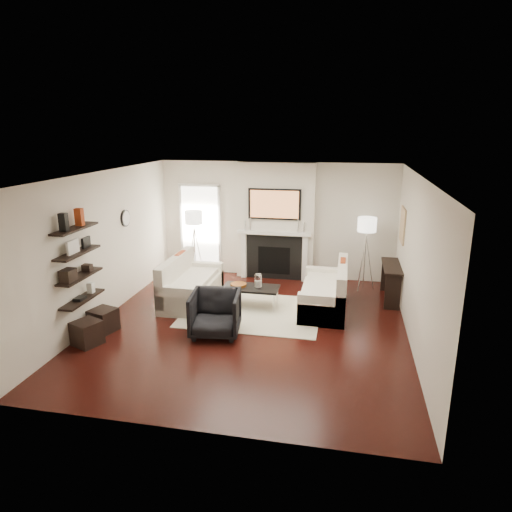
% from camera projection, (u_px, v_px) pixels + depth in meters
% --- Properties ---
extents(room_envelope, '(6.00, 6.00, 6.00)m').
position_uv_depth(room_envelope, '(249.00, 254.00, 7.84)').
color(room_envelope, black).
rests_on(room_envelope, ground).
extents(chimney_breast, '(1.80, 0.25, 2.70)m').
position_uv_depth(chimney_breast, '(275.00, 221.00, 10.55)').
color(chimney_breast, silver).
rests_on(chimney_breast, floor).
extents(fireplace_surround, '(1.30, 0.02, 1.04)m').
position_uv_depth(fireplace_surround, '(274.00, 257.00, 10.65)').
color(fireplace_surround, black).
rests_on(fireplace_surround, floor).
extents(firebox, '(0.75, 0.02, 0.65)m').
position_uv_depth(firebox, '(274.00, 260.00, 10.66)').
color(firebox, black).
rests_on(firebox, floor).
extents(mantel_pilaster_l, '(0.12, 0.08, 1.10)m').
position_uv_depth(mantel_pilaster_l, '(244.00, 255.00, 10.75)').
color(mantel_pilaster_l, white).
rests_on(mantel_pilaster_l, floor).
extents(mantel_pilaster_r, '(0.12, 0.08, 1.10)m').
position_uv_depth(mantel_pilaster_r, '(305.00, 258.00, 10.47)').
color(mantel_pilaster_r, white).
rests_on(mantel_pilaster_r, floor).
extents(mantel_shelf, '(1.70, 0.18, 0.07)m').
position_uv_depth(mantel_shelf, '(274.00, 233.00, 10.44)').
color(mantel_shelf, white).
rests_on(mantel_shelf, chimney_breast).
extents(tv_body, '(1.20, 0.06, 0.70)m').
position_uv_depth(tv_body, '(275.00, 204.00, 10.28)').
color(tv_body, black).
rests_on(tv_body, chimney_breast).
extents(tv_screen, '(1.10, 0.00, 0.62)m').
position_uv_depth(tv_screen, '(274.00, 204.00, 10.25)').
color(tv_screen, '#BF723F').
rests_on(tv_screen, tv_body).
extents(candlestick_l_tall, '(0.04, 0.04, 0.30)m').
position_uv_depth(candlestick_l_tall, '(251.00, 224.00, 10.50)').
color(candlestick_l_tall, silver).
rests_on(candlestick_l_tall, mantel_shelf).
extents(candlestick_l_short, '(0.04, 0.04, 0.24)m').
position_uv_depth(candlestick_l_short, '(245.00, 225.00, 10.53)').
color(candlestick_l_short, silver).
rests_on(candlestick_l_short, mantel_shelf).
extents(candlestick_r_tall, '(0.04, 0.04, 0.30)m').
position_uv_depth(candlestick_r_tall, '(298.00, 226.00, 10.29)').
color(candlestick_r_tall, silver).
rests_on(candlestick_r_tall, mantel_shelf).
extents(candlestick_r_short, '(0.04, 0.04, 0.24)m').
position_uv_depth(candlestick_r_short, '(304.00, 227.00, 10.27)').
color(candlestick_r_short, silver).
rests_on(candlestick_r_short, mantel_shelf).
extents(hallway_panel, '(0.90, 0.02, 2.10)m').
position_uv_depth(hallway_panel, '(201.00, 230.00, 11.08)').
color(hallway_panel, white).
rests_on(hallway_panel, floor).
extents(door_trim_l, '(0.06, 0.06, 2.16)m').
position_uv_depth(door_trim_l, '(182.00, 229.00, 11.15)').
color(door_trim_l, white).
rests_on(door_trim_l, floor).
extents(door_trim_r, '(0.06, 0.06, 2.16)m').
position_uv_depth(door_trim_r, '(220.00, 231.00, 10.97)').
color(door_trim_r, white).
rests_on(door_trim_r, floor).
extents(door_trim_top, '(1.02, 0.06, 0.06)m').
position_uv_depth(door_trim_top, '(199.00, 185.00, 10.77)').
color(door_trim_top, white).
rests_on(door_trim_top, wall_back).
extents(rug, '(2.60, 2.00, 0.01)m').
position_uv_depth(rug, '(252.00, 312.00, 8.84)').
color(rug, beige).
rests_on(rug, floor).
extents(loveseat_left_base, '(0.85, 1.80, 0.42)m').
position_uv_depth(loveseat_left_base, '(192.00, 292.00, 9.33)').
color(loveseat_left_base, silver).
rests_on(loveseat_left_base, floor).
extents(loveseat_left_back, '(0.18, 1.80, 0.80)m').
position_uv_depth(loveseat_left_back, '(176.00, 276.00, 9.31)').
color(loveseat_left_back, silver).
rests_on(loveseat_left_back, floor).
extents(loveseat_left_arm_n, '(0.85, 0.18, 0.60)m').
position_uv_depth(loveseat_left_arm_n, '(178.00, 302.00, 8.55)').
color(loveseat_left_arm_n, silver).
rests_on(loveseat_left_arm_n, floor).
extents(loveseat_left_arm_s, '(0.85, 0.18, 0.60)m').
position_uv_depth(loveseat_left_arm_s, '(204.00, 275.00, 10.07)').
color(loveseat_left_arm_s, silver).
rests_on(loveseat_left_arm_s, floor).
extents(loveseat_left_cushion, '(0.63, 1.44, 0.10)m').
position_uv_depth(loveseat_left_cushion, '(194.00, 280.00, 9.25)').
color(loveseat_left_cushion, silver).
rests_on(loveseat_left_cushion, loveseat_left_base).
extents(pillow_left_orange, '(0.10, 0.42, 0.42)m').
position_uv_depth(pillow_left_orange, '(181.00, 262.00, 9.54)').
color(pillow_left_orange, '#953212').
rests_on(pillow_left_orange, loveseat_left_cushion).
extents(pillow_left_charcoal, '(0.10, 0.40, 0.40)m').
position_uv_depth(pillow_left_charcoal, '(170.00, 271.00, 8.98)').
color(pillow_left_charcoal, black).
rests_on(pillow_left_charcoal, loveseat_left_cushion).
extents(loveseat_right_base, '(0.85, 1.80, 0.42)m').
position_uv_depth(loveseat_right_base, '(324.00, 299.00, 8.93)').
color(loveseat_right_base, silver).
rests_on(loveseat_right_base, floor).
extents(loveseat_right_back, '(0.18, 1.80, 0.80)m').
position_uv_depth(loveseat_right_back, '(342.00, 285.00, 8.78)').
color(loveseat_right_back, silver).
rests_on(loveseat_right_back, floor).
extents(loveseat_right_arm_n, '(0.85, 0.18, 0.60)m').
position_uv_depth(loveseat_right_arm_n, '(321.00, 310.00, 8.14)').
color(loveseat_right_arm_n, silver).
rests_on(loveseat_right_arm_n, floor).
extents(loveseat_right_arm_s, '(0.85, 0.18, 0.60)m').
position_uv_depth(loveseat_right_arm_s, '(326.00, 281.00, 9.67)').
color(loveseat_right_arm_s, silver).
rests_on(loveseat_right_arm_s, floor).
extents(loveseat_right_cushion, '(0.63, 1.44, 0.10)m').
position_uv_depth(loveseat_right_cushion, '(321.00, 286.00, 8.87)').
color(loveseat_right_cushion, silver).
rests_on(loveseat_right_cushion, loveseat_right_base).
extents(pillow_right_orange, '(0.10, 0.42, 0.42)m').
position_uv_depth(pillow_right_orange, '(343.00, 270.00, 9.01)').
color(pillow_right_orange, '#953212').
rests_on(pillow_right_orange, loveseat_right_cushion).
extents(pillow_right_charcoal, '(0.10, 0.40, 0.40)m').
position_uv_depth(pillow_right_charcoal, '(342.00, 280.00, 8.45)').
color(pillow_right_charcoal, black).
rests_on(pillow_right_charcoal, loveseat_right_cushion).
extents(coffee_table, '(1.10, 0.55, 0.04)m').
position_uv_depth(coffee_table, '(251.00, 288.00, 8.99)').
color(coffee_table, black).
rests_on(coffee_table, floor).
extents(coffee_leg_nw, '(0.02, 0.02, 0.38)m').
position_uv_depth(coffee_leg_nw, '(224.00, 300.00, 8.93)').
color(coffee_leg_nw, silver).
rests_on(coffee_leg_nw, floor).
extents(coffee_leg_ne, '(0.02, 0.02, 0.38)m').
position_uv_depth(coffee_leg_ne, '(274.00, 304.00, 8.74)').
color(coffee_leg_ne, silver).
rests_on(coffee_leg_ne, floor).
extents(coffee_leg_sw, '(0.02, 0.02, 0.38)m').
position_uv_depth(coffee_leg_sw, '(229.00, 292.00, 9.35)').
color(coffee_leg_sw, silver).
rests_on(coffee_leg_sw, floor).
extents(coffee_leg_se, '(0.02, 0.02, 0.38)m').
position_uv_depth(coffee_leg_se, '(277.00, 296.00, 9.15)').
color(coffee_leg_se, silver).
rests_on(coffee_leg_se, floor).
extents(hurricane_glass, '(0.15, 0.15, 0.26)m').
position_uv_depth(hurricane_glass, '(258.00, 281.00, 8.91)').
color(hurricane_glass, white).
rests_on(hurricane_glass, coffee_table).
extents(hurricane_candle, '(0.09, 0.09, 0.14)m').
position_uv_depth(hurricane_candle, '(258.00, 284.00, 8.93)').
color(hurricane_candle, white).
rests_on(hurricane_candle, coffee_table).
extents(copper_bowl, '(0.32, 0.32, 0.05)m').
position_uv_depth(copper_bowl, '(238.00, 285.00, 9.02)').
color(copper_bowl, '#9C521A').
rests_on(copper_bowl, coffee_table).
extents(armchair, '(0.91, 0.86, 0.84)m').
position_uv_depth(armchair, '(215.00, 312.00, 7.78)').
color(armchair, black).
rests_on(armchair, floor).
extents(lamp_left_post, '(0.02, 0.02, 1.20)m').
position_uv_depth(lamp_left_post, '(195.00, 253.00, 10.74)').
color(lamp_left_post, silver).
rests_on(lamp_left_post, floor).
extents(lamp_left_shade, '(0.40, 0.40, 0.30)m').
position_uv_depth(lamp_left_shade, '(194.00, 217.00, 10.51)').
color(lamp_left_shade, white).
rests_on(lamp_left_shade, lamp_left_post).
extents(lamp_left_leg_a, '(0.25, 0.02, 1.23)m').
position_uv_depth(lamp_left_leg_a, '(199.00, 253.00, 10.72)').
color(lamp_left_leg_a, silver).
rests_on(lamp_left_leg_a, floor).
extents(lamp_left_leg_b, '(0.14, 0.22, 1.23)m').
position_uv_depth(lamp_left_leg_b, '(194.00, 252.00, 10.84)').
color(lamp_left_leg_b, silver).
rests_on(lamp_left_leg_b, floor).
extents(lamp_left_leg_c, '(0.14, 0.22, 1.23)m').
position_uv_depth(lamp_left_leg_c, '(191.00, 254.00, 10.66)').
color(lamp_left_leg_c, silver).
rests_on(lamp_left_leg_c, floor).
extents(lamp_right_post, '(0.02, 0.02, 1.20)m').
position_uv_depth(lamp_right_post, '(365.00, 263.00, 9.96)').
color(lamp_right_post, silver).
rests_on(lamp_right_post, floor).
extents(lamp_right_shade, '(0.40, 0.40, 0.30)m').
position_uv_depth(lamp_right_shade, '(367.00, 225.00, 9.73)').
color(lamp_right_shade, white).
rests_on(lamp_right_shade, lamp_right_post).
extents(lamp_right_leg_a, '(0.25, 0.02, 1.23)m').
position_uv_depth(lamp_right_leg_a, '(370.00, 263.00, 9.94)').
color(lamp_right_leg_a, silver).
rests_on(lamp_right_leg_a, floor).
extents(lamp_right_leg_b, '(0.14, 0.22, 1.23)m').
position_uv_depth(lamp_right_leg_b, '(362.00, 261.00, 10.06)').
color(lamp_right_leg_b, silver).
rests_on(lamp_right_leg_b, floor).
extents(lamp_right_leg_c, '(0.14, 0.22, 1.23)m').
position_uv_depth(lamp_right_leg_c, '(362.00, 264.00, 9.88)').
color(lamp_right_leg_c, silver).
rests_on(lamp_right_leg_c, floor).
extents(console_top, '(0.35, 1.20, 0.04)m').
position_uv_depth(console_top, '(392.00, 266.00, 9.27)').
color(console_top, black).
rests_on(console_top, floor).
extents(console_leg_n, '(0.30, 0.04, 0.71)m').
position_uv_depth(console_leg_n, '(393.00, 293.00, 8.86)').
color(console_leg_n, black).
rests_on(console_leg_n, floor).
extents(console_leg_s, '(0.30, 0.04, 0.71)m').
position_uv_depth(console_leg_s, '(388.00, 275.00, 9.89)').
color(console_leg_s, black).
rests_on(console_leg_s, floor).
extents(wall_art, '(0.03, 0.70, 0.70)m').
position_uv_depth(wall_art, '(403.00, 225.00, 9.20)').
color(wall_art, tan).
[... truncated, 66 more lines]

